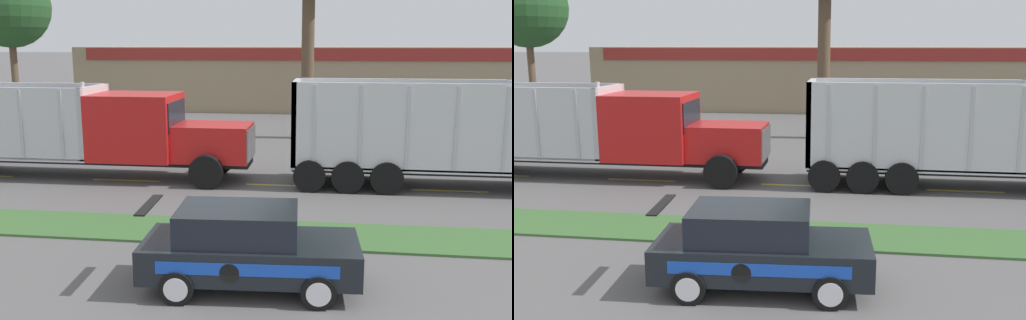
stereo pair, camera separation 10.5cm
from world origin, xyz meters
The scene contains 7 objects.
grass_verge centered at (0.00, 7.65, 0.03)m, with size 120.00×2.01×0.06m, color #3D6633.
centre_line_3 centered at (-6.10, 12.65, 0.00)m, with size 2.40×0.14×0.01m, color yellow.
centre_line_4 centered at (-0.70, 12.65, 0.00)m, with size 2.40×0.14×0.01m, color yellow.
centre_line_5 centered at (4.70, 12.65, 0.00)m, with size 2.40×0.14×0.01m, color yellow.
dump_truck_lead centered at (-7.05, 13.07, 1.55)m, with size 12.54×2.67×3.39m.
rally_car centered at (-0.66, 4.52, 0.82)m, with size 4.19×2.07×1.62m.
store_building_backdrop centered at (4.15, 38.25, 2.20)m, with size 42.39×12.10×4.39m.
Camera 1 is at (0.90, -5.70, 4.63)m, focal length 40.00 mm.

